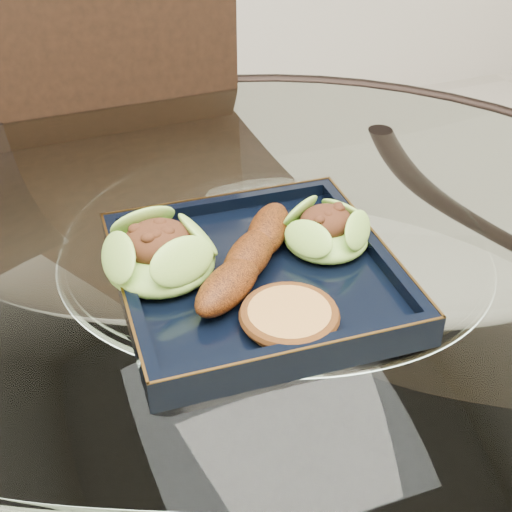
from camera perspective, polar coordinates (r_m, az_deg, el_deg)
name	(u,v)px	position (r m, az deg, el deg)	size (l,w,h in m)	color
dining_table	(272,389)	(0.85, 1.31, -10.60)	(1.13, 1.13, 0.77)	white
dining_chair	(129,234)	(1.11, -10.11, 1.72)	(0.47, 0.47, 1.08)	black
navy_plate	(256,280)	(0.72, 0.00, -1.95)	(0.27, 0.27, 0.02)	black
lettuce_wrap_left	(160,256)	(0.71, -7.70, -0.04)	(0.11, 0.11, 0.04)	#619C2D
lettuce_wrap_right	(326,233)	(0.75, 5.64, 1.83)	(0.09, 0.09, 0.03)	#6DAB31
roasted_plantain	(249,256)	(0.71, -0.56, -0.01)	(0.19, 0.04, 0.04)	#682C0B
crumb_patty	(289,317)	(0.65, 2.68, -4.89)	(0.08, 0.08, 0.02)	#BF863F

